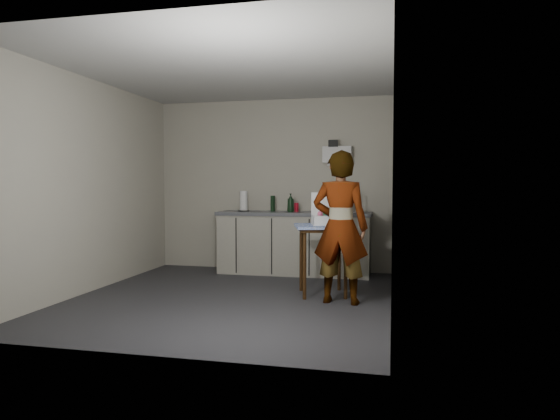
% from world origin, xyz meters
% --- Properties ---
extents(ground, '(4.00, 4.00, 0.00)m').
position_xyz_m(ground, '(0.00, 0.00, 0.00)').
color(ground, '#2A292E').
rests_on(ground, ground).
extents(wall_back, '(3.60, 0.02, 2.60)m').
position_xyz_m(wall_back, '(0.00, 1.99, 1.30)').
color(wall_back, beige).
rests_on(wall_back, ground).
extents(wall_right, '(0.02, 4.00, 2.60)m').
position_xyz_m(wall_right, '(1.79, 0.00, 1.30)').
color(wall_right, beige).
rests_on(wall_right, ground).
extents(wall_left, '(0.02, 4.00, 2.60)m').
position_xyz_m(wall_left, '(-1.79, 0.00, 1.30)').
color(wall_left, beige).
rests_on(wall_left, ground).
extents(ceiling, '(3.60, 4.00, 0.01)m').
position_xyz_m(ceiling, '(0.00, 0.00, 2.60)').
color(ceiling, silver).
rests_on(ceiling, wall_back).
extents(kitchen_counter, '(2.24, 0.62, 0.91)m').
position_xyz_m(kitchen_counter, '(0.40, 1.70, 0.43)').
color(kitchen_counter, black).
rests_on(kitchen_counter, ground).
extents(wall_shelf, '(0.42, 0.18, 0.37)m').
position_xyz_m(wall_shelf, '(1.00, 1.92, 1.75)').
color(wall_shelf, white).
rests_on(wall_shelf, ground).
extents(side_table, '(0.79, 0.79, 0.83)m').
position_xyz_m(side_table, '(1.00, 0.40, 0.72)').
color(side_table, '#331D0B').
rests_on(side_table, ground).
extents(standing_man, '(0.64, 0.45, 1.68)m').
position_xyz_m(standing_man, '(1.24, 0.03, 0.84)').
color(standing_man, '#B2A593').
rests_on(standing_man, ground).
extents(soap_bottle, '(0.11, 0.11, 0.27)m').
position_xyz_m(soap_bottle, '(0.37, 1.60, 1.05)').
color(soap_bottle, black).
rests_on(soap_bottle, kitchen_counter).
extents(soda_can, '(0.07, 0.07, 0.13)m').
position_xyz_m(soda_can, '(0.42, 1.77, 0.97)').
color(soda_can, red).
rests_on(soda_can, kitchen_counter).
extents(dark_bottle, '(0.07, 0.07, 0.23)m').
position_xyz_m(dark_bottle, '(0.06, 1.76, 1.03)').
color(dark_bottle, black).
rests_on(dark_bottle, kitchen_counter).
extents(paper_towel, '(0.17, 0.17, 0.30)m').
position_xyz_m(paper_towel, '(-0.37, 1.68, 1.05)').
color(paper_towel, black).
rests_on(paper_towel, kitchen_counter).
extents(dish_rack, '(0.42, 0.31, 0.29)m').
position_xyz_m(dish_rack, '(1.13, 1.75, 0.98)').
color(dish_rack, silver).
rests_on(dish_rack, kitchen_counter).
extents(bakery_box, '(0.34, 0.34, 0.38)m').
position_xyz_m(bakery_box, '(1.00, 0.45, 0.92)').
color(bakery_box, white).
rests_on(bakery_box, side_table).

